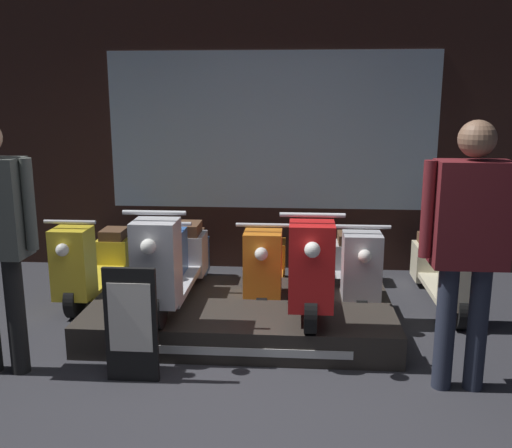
{
  "coord_description": "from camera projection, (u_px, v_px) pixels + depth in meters",
  "views": [
    {
      "loc": [
        0.3,
        -3.0,
        1.93
      ],
      "look_at": [
        -0.06,
        1.85,
        0.83
      ],
      "focal_mm": 40.0,
      "sensor_mm": 36.0,
      "label": 1
    }
  ],
  "objects": [
    {
      "name": "scooter_display_right",
      "position": [
        310.0,
        265.0,
        4.6
      ],
      "size": [
        0.46,
        1.58,
        0.88
      ],
      "color": "black",
      "rests_on": "display_platform"
    },
    {
      "name": "scooter_backrow_1",
      "position": [
        180.0,
        264.0,
        5.48
      ],
      "size": [
        0.46,
        1.58,
        0.88
      ],
      "color": "black",
      "rests_on": "ground_plane"
    },
    {
      "name": "scooter_backrow_4",
      "position": [
        445.0,
        270.0,
        5.3
      ],
      "size": [
        0.46,
        1.58,
        0.88
      ],
      "color": "black",
      "rests_on": "ground_plane"
    },
    {
      "name": "scooter_backrow_3",
      "position": [
        355.0,
        268.0,
        5.36
      ],
      "size": [
        0.46,
        1.58,
        0.88
      ],
      "color": "black",
      "rests_on": "ground_plane"
    },
    {
      "name": "price_sign_board",
      "position": [
        131.0,
        325.0,
        3.86
      ],
      "size": [
        0.36,
        0.04,
        0.81
      ],
      "color": "black",
      "rests_on": "ground_plane"
    },
    {
      "name": "scooter_display_left",
      "position": [
        173.0,
        262.0,
        4.68
      ],
      "size": [
        0.46,
        1.58,
        0.88
      ],
      "color": "black",
      "rests_on": "display_platform"
    },
    {
      "name": "shop_wall_back",
      "position": [
        272.0,
        126.0,
        6.23
      ],
      "size": [
        6.49,
        0.09,
        3.2
      ],
      "color": "#331E19",
      "rests_on": "ground_plane"
    },
    {
      "name": "ground_plane",
      "position": [
        243.0,
        430.0,
        3.36
      ],
      "size": [
        30.0,
        30.0,
        0.0
      ],
      "primitive_type": "plane",
      "color": "#2D2D33"
    },
    {
      "name": "scooter_backrow_0",
      "position": [
        95.0,
        263.0,
        5.54
      ],
      "size": [
        0.46,
        1.58,
        0.88
      ],
      "color": "black",
      "rests_on": "ground_plane"
    },
    {
      "name": "scooter_backrow_2",
      "position": [
        266.0,
        266.0,
        5.42
      ],
      "size": [
        0.46,
        1.58,
        0.88
      ],
      "color": "black",
      "rests_on": "ground_plane"
    },
    {
      "name": "person_right_browsing",
      "position": [
        469.0,
        233.0,
        3.62
      ],
      "size": [
        0.62,
        0.26,
        1.79
      ],
      "color": "#232838",
      "rests_on": "ground_plane"
    },
    {
      "name": "display_platform",
      "position": [
        241.0,
        316.0,
        4.78
      ],
      "size": [
        2.49,
        1.34,
        0.25
      ],
      "color": "#2D2823",
      "rests_on": "ground_plane"
    }
  ]
}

